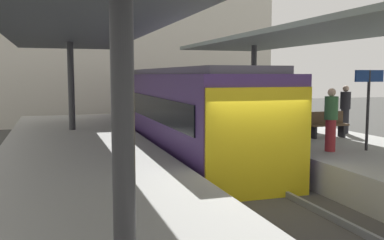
# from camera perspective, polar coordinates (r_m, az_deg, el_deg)

# --- Properties ---
(ground_plane) EXTENTS (80.00, 80.00, 0.00)m
(ground_plane) POSITION_cam_1_polar(r_m,az_deg,el_deg) (10.77, 7.64, -10.70)
(ground_plane) COLOR #383835
(platform_left) EXTENTS (4.40, 28.00, 1.00)m
(platform_left) POSITION_cam_1_polar(r_m,az_deg,el_deg) (9.68, -13.39, -9.66)
(platform_left) COLOR #9E9E99
(platform_left) RESTS_ON ground_plane
(platform_right) EXTENTS (4.40, 28.00, 1.00)m
(platform_right) POSITION_cam_1_polar(r_m,az_deg,el_deg) (12.72, 23.42, -6.24)
(platform_right) COLOR #9E9E99
(platform_right) RESTS_ON ground_plane
(track_ballast) EXTENTS (3.20, 28.00, 0.20)m
(track_ballast) POSITION_cam_1_polar(r_m,az_deg,el_deg) (10.75, 7.65, -10.19)
(track_ballast) COLOR #423F3D
(track_ballast) RESTS_ON ground_plane
(rail_near_side) EXTENTS (0.08, 28.00, 0.14)m
(rail_near_side) POSITION_cam_1_polar(r_m,az_deg,el_deg) (10.42, 4.03, -9.69)
(rail_near_side) COLOR slate
(rail_near_side) RESTS_ON track_ballast
(rail_far_side) EXTENTS (0.08, 28.00, 0.14)m
(rail_far_side) POSITION_cam_1_polar(r_m,az_deg,el_deg) (11.02, 11.08, -8.92)
(rail_far_side) COLOR slate
(rail_far_side) RESTS_ON track_ballast
(commuter_train) EXTENTS (2.78, 14.38, 3.10)m
(commuter_train) POSITION_cam_1_polar(r_m,az_deg,el_deg) (16.67, -2.22, 1.31)
(commuter_train) COLOR #472D6B
(commuter_train) RESTS_ON track_ballast
(canopy_left) EXTENTS (4.18, 21.00, 3.46)m
(canopy_left) POSITION_cam_1_polar(r_m,az_deg,el_deg) (10.80, -14.49, 12.43)
(canopy_left) COLOR #333335
(canopy_left) RESTS_ON platform_left
(canopy_right) EXTENTS (4.18, 21.00, 3.49)m
(canopy_right) POSITION_cam_1_polar(r_m,az_deg,el_deg) (13.59, 20.15, 11.05)
(canopy_right) COLOR #333335
(canopy_right) RESTS_ON platform_right
(platform_bench) EXTENTS (1.40, 0.41, 0.86)m
(platform_bench) POSITION_cam_1_polar(r_m,az_deg,el_deg) (15.08, 17.31, -0.45)
(platform_bench) COLOR black
(platform_bench) RESTS_ON platform_right
(platform_sign) EXTENTS (0.90, 0.08, 2.21)m
(platform_sign) POSITION_cam_1_polar(r_m,az_deg,el_deg) (12.77, 22.23, 3.48)
(platform_sign) COLOR #262628
(platform_sign) RESTS_ON platform_right
(passenger_mid_platform) EXTENTS (0.36, 0.36, 1.72)m
(passenger_mid_platform) POSITION_cam_1_polar(r_m,az_deg,el_deg) (12.34, 17.82, 0.17)
(passenger_mid_platform) COLOR maroon
(passenger_mid_platform) RESTS_ON platform_right
(passenger_far_end) EXTENTS (0.36, 0.36, 1.71)m
(passenger_far_end) POSITION_cam_1_polar(r_m,az_deg,el_deg) (16.31, 19.52, 1.43)
(passenger_far_end) COLOR #232328
(passenger_far_end) RESTS_ON platform_right
(station_building_backdrop) EXTENTS (18.00, 6.00, 11.00)m
(station_building_backdrop) POSITION_cam_1_polar(r_m,az_deg,el_deg) (29.83, -8.19, 10.56)
(station_building_backdrop) COLOR beige
(station_building_backdrop) RESTS_ON ground_plane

